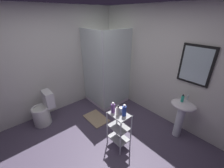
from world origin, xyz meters
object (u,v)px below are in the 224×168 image
shower_stall (106,88)px  conditioner_bottle_purple (113,108)px  toilet (43,111)px  storage_cart (119,128)px  hand_soap_bottle (183,99)px  pedestal_sink (182,112)px  shampoo_bottle_blue (124,111)px  rinse_cup (121,110)px  bath_mat (96,118)px  lotion_bottle_white (118,111)px

shower_stall → conditioner_bottle_purple: 1.54m
toilet → storage_cart: size_ratio=1.03×
shower_stall → toilet: size_ratio=2.63×
shower_stall → toilet: shower_stall is taller
shower_stall → hand_soap_bottle: size_ratio=13.75×
pedestal_sink → conditioner_bottle_purple: 1.37m
shampoo_bottle_blue → conditioner_bottle_purple: size_ratio=1.06×
storage_cart → rinse_cup: (-0.01, 0.06, 0.36)m
pedestal_sink → storage_cart: bearing=-118.5°
toilet → rinse_cup: rinse_cup is taller
bath_mat → hand_soap_bottle: bearing=32.9°
lotion_bottle_white → pedestal_sink: bearing=62.1°
shower_stall → rinse_cup: size_ratio=19.41×
conditioner_bottle_purple → shampoo_bottle_blue: bearing=24.0°
shower_stall → storage_cart: shower_stall is taller
rinse_cup → bath_mat: rinse_cup is taller
rinse_cup → pedestal_sink: bearing=59.7°
shampoo_bottle_blue → lotion_bottle_white: bearing=-139.4°
pedestal_sink → shampoo_bottle_blue: shampoo_bottle_blue is taller
conditioner_bottle_purple → rinse_cup: bearing=46.0°
bath_mat → pedestal_sink: bearing=32.5°
pedestal_sink → storage_cart: pedestal_sink is taller
lotion_bottle_white → bath_mat: 1.25m
shampoo_bottle_blue → conditioner_bottle_purple: (-0.19, -0.08, -0.01)m
hand_soap_bottle → conditioner_bottle_purple: size_ratio=0.72×
shampoo_bottle_blue → conditioner_bottle_purple: bearing=-156.0°
storage_cart → shampoo_bottle_blue: bearing=26.3°
storage_cart → lotion_bottle_white: (-0.00, -0.03, 0.39)m
bath_mat → conditioner_bottle_purple: bearing=-12.1°
lotion_bottle_white → conditioner_bottle_purple: (-0.11, -0.02, 0.00)m
shower_stall → shampoo_bottle_blue: shower_stall is taller
lotion_bottle_white → rinse_cup: (-0.01, 0.09, -0.03)m
lotion_bottle_white → shower_stall: bearing=148.7°
shower_stall → hand_soap_bottle: shower_stall is taller
conditioner_bottle_purple → bath_mat: 1.17m
toilet → rinse_cup: (1.59, 0.90, 0.48)m
pedestal_sink → bath_mat: (-1.53, -0.97, -0.57)m
shower_stall → hand_soap_bottle: (1.91, 0.30, 0.41)m
shower_stall → shampoo_bottle_blue: size_ratio=9.34×
hand_soap_bottle → bath_mat: size_ratio=0.24×
storage_cart → hand_soap_bottle: (0.56, 1.09, 0.44)m
shower_stall → rinse_cup: bearing=-28.8°
conditioner_bottle_purple → lotion_bottle_white: bearing=8.5°
hand_soap_bottle → bath_mat: hand_soap_bottle is taller
bath_mat → toilet: bearing=-124.7°
toilet → rinse_cup: size_ratio=7.37×
shampoo_bottle_blue → pedestal_sink: bearing=63.9°
lotion_bottle_white → conditioner_bottle_purple: 0.11m
hand_soap_bottle → lotion_bottle_white: 1.26m
toilet → rinse_cup: bearing=29.5°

